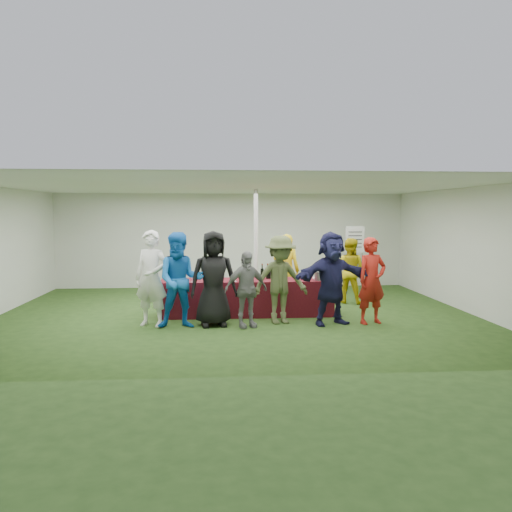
{
  "coord_description": "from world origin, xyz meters",
  "views": [
    {
      "loc": [
        -0.36,
        -10.41,
        2.16
      ],
      "look_at": [
        0.41,
        -0.02,
        1.25
      ],
      "focal_mm": 35.0,
      "sensor_mm": 36.0,
      "label": 1
    }
  ],
  "objects": [
    {
      "name": "dump_bucket",
      "position": [
        1.74,
        -0.24,
        0.84
      ],
      "size": [
        0.25,
        0.25,
        0.18
      ],
      "primitive_type": "cylinder",
      "color": "slate",
      "rests_on": "serving_table"
    },
    {
      "name": "bar_towel",
      "position": [
        1.77,
        0.03,
        0.77
      ],
      "size": [
        0.25,
        0.18,
        0.03
      ],
      "primitive_type": "cube",
      "color": "white",
      "rests_on": "serving_table"
    },
    {
      "name": "tent",
      "position": [
        0.5,
        1.2,
        1.35
      ],
      "size": [
        10.0,
        10.0,
        10.0
      ],
      "color": "white",
      "rests_on": "ground"
    },
    {
      "name": "customer_1",
      "position": [
        -1.09,
        -1.1,
        0.9
      ],
      "size": [
        0.91,
        0.73,
        1.8
      ],
      "primitive_type": "imported",
      "rotation": [
        0.0,
        0.0,
        0.06
      ],
      "color": "blue",
      "rests_on": "ground"
    },
    {
      "name": "wine_bottles",
      "position": [
        0.77,
        0.11,
        0.87
      ],
      "size": [
        0.53,
        0.13,
        0.32
      ],
      "color": "black",
      "rests_on": "serving_table"
    },
    {
      "name": "customer_5",
      "position": [
        1.8,
        -1.03,
        0.9
      ],
      "size": [
        1.75,
        1.01,
        1.8
      ],
      "primitive_type": "imported",
      "rotation": [
        0.0,
        0.0,
        0.3
      ],
      "color": "#191940",
      "rests_on": "ground"
    },
    {
      "name": "customer_4",
      "position": [
        0.82,
        -0.88,
        0.86
      ],
      "size": [
        1.24,
        0.91,
        1.72
      ],
      "primitive_type": "imported",
      "rotation": [
        0.0,
        0.0,
        0.27
      ],
      "color": "#4C562F",
      "rests_on": "ground"
    },
    {
      "name": "staff_pourer",
      "position": [
        1.17,
        0.87,
        0.84
      ],
      "size": [
        0.7,
        0.56,
        1.68
      ],
      "primitive_type": "imported",
      "rotation": [
        0.0,
        0.0,
        2.84
      ],
      "color": "yellow",
      "rests_on": "ground"
    },
    {
      "name": "customer_2",
      "position": [
        -0.47,
        -0.97,
        0.91
      ],
      "size": [
        0.96,
        0.69,
        1.82
      ],
      "primitive_type": "imported",
      "rotation": [
        0.0,
        0.0,
        0.13
      ],
      "color": "black",
      "rests_on": "ground"
    },
    {
      "name": "customer_3",
      "position": [
        0.14,
        -1.16,
        0.72
      ],
      "size": [
        0.92,
        0.62,
        1.44
      ],
      "primitive_type": "imported",
      "rotation": [
        0.0,
        0.0,
        0.35
      ],
      "color": "slate",
      "rests_on": "ground"
    },
    {
      "name": "wine_glasses",
      "position": [
        -0.25,
        -0.27,
        0.86
      ],
      "size": [
        2.69,
        0.11,
        0.16
      ],
      "color": "silver",
      "rests_on": "serving_table"
    },
    {
      "name": "customer_0",
      "position": [
        -1.64,
        -0.91,
        0.92
      ],
      "size": [
        0.78,
        0.65,
        1.83
      ],
      "primitive_type": "imported",
      "rotation": [
        0.0,
        0.0,
        -0.37
      ],
      "color": "white",
      "rests_on": "ground"
    },
    {
      "name": "serving_table",
      "position": [
        0.21,
        -0.02,
        0.38
      ],
      "size": [
        3.6,
        0.8,
        0.75
      ],
      "primitive_type": "cube",
      "color": "maroon",
      "rests_on": "ground"
    },
    {
      "name": "customer_6",
      "position": [
        2.6,
        -1.01,
        0.84
      ],
      "size": [
        0.71,
        0.57,
        1.68
      ],
      "primitive_type": "imported",
      "rotation": [
        0.0,
        0.0,
        0.3
      ],
      "color": "#A61B12",
      "rests_on": "ground"
    },
    {
      "name": "ground",
      "position": [
        0.0,
        0.0,
        0.0
      ],
      "size": [
        60.0,
        60.0,
        0.0
      ],
      "primitive_type": "plane",
      "color": "#284719",
      "rests_on": "ground"
    },
    {
      "name": "wine_list_sign",
      "position": [
        3.23,
        2.52,
        1.32
      ],
      "size": [
        0.5,
        0.03,
        1.8
      ],
      "color": "slate",
      "rests_on": "ground"
    },
    {
      "name": "water_bottle",
      "position": [
        0.18,
        0.06,
        0.85
      ],
      "size": [
        0.07,
        0.07,
        0.23
      ],
      "color": "silver",
      "rests_on": "serving_table"
    },
    {
      "name": "staff_back",
      "position": [
        2.73,
        1.2,
        0.78
      ],
      "size": [
        0.95,
        0.88,
        1.56
      ],
      "primitive_type": "imported",
      "rotation": [
        0.0,
        0.0,
        2.63
      ],
      "color": "gold",
      "rests_on": "ground"
    }
  ]
}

